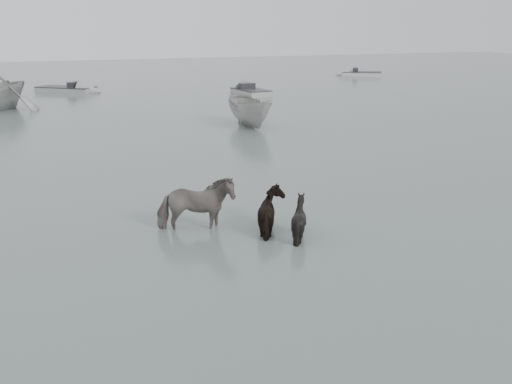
% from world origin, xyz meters
% --- Properties ---
extents(ground, '(140.00, 140.00, 0.00)m').
position_xyz_m(ground, '(0.00, 0.00, 0.00)').
color(ground, '#4C5A57').
rests_on(ground, ground).
extents(pony_pinto, '(2.03, 1.28, 1.59)m').
position_xyz_m(pony_pinto, '(-1.32, 0.84, 0.79)').
color(pony_pinto, black).
rests_on(pony_pinto, ground).
extents(pony_dark, '(1.18, 1.36, 1.32)m').
position_xyz_m(pony_dark, '(0.44, 0.16, 0.66)').
color(pony_dark, black).
rests_on(pony_dark, ground).
extents(pony_black, '(1.30, 1.23, 1.16)m').
position_xyz_m(pony_black, '(0.81, -0.46, 0.58)').
color(pony_black, black).
rests_on(pony_black, ground).
extents(boat_small, '(1.68, 4.19, 1.60)m').
position_xyz_m(boat_small, '(5.02, 14.00, 0.80)').
color(boat_small, '#A4A39F').
rests_on(boat_small, ground).
extents(skiff_port, '(2.20, 4.72, 0.75)m').
position_xyz_m(skiff_port, '(9.49, 25.84, 0.38)').
color(skiff_port, '#9EA09D').
rests_on(skiff_port, ground).
extents(skiff_mid, '(5.62, 4.89, 0.75)m').
position_xyz_m(skiff_mid, '(-2.49, 32.20, 0.38)').
color(skiff_mid, gray).
rests_on(skiff_mid, ground).
extents(skiff_star, '(5.10, 3.96, 0.75)m').
position_xyz_m(skiff_star, '(24.57, 35.96, 0.38)').
color(skiff_star, beige).
rests_on(skiff_star, ground).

